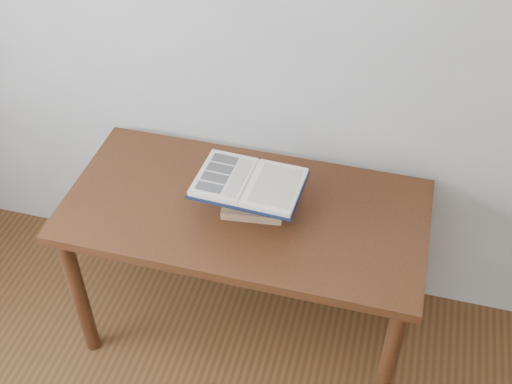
# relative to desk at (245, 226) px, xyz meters

# --- Properties ---
(desk) EXTENTS (1.32, 0.66, 0.71)m
(desk) POSITION_rel_desk_xyz_m (0.00, 0.00, 0.00)
(desk) COLOR #492412
(desk) RESTS_ON ground
(book_stack) EXTENTS (0.25, 0.19, 0.13)m
(book_stack) POSITION_rel_desk_xyz_m (0.03, 0.01, 0.16)
(book_stack) COLOR #AD7D59
(book_stack) RESTS_ON desk
(open_book) EXTENTS (0.38, 0.27, 0.03)m
(open_book) POSITION_rel_desk_xyz_m (0.02, -0.02, 0.24)
(open_book) COLOR black
(open_book) RESTS_ON book_stack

